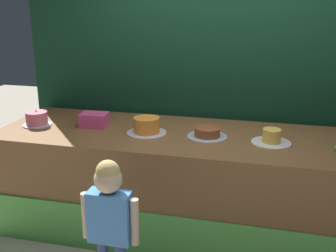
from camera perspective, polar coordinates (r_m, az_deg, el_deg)
stage_platform at (r=3.69m, az=5.37°, el=-8.20°), size 3.75×1.10×0.92m
curtain_backdrop at (r=4.01m, az=7.31°, el=10.43°), size 3.99×0.08×3.15m
child_figure at (r=2.80m, az=-8.18°, el=-11.91°), size 0.41×0.19×1.06m
pink_box at (r=3.82m, az=-10.28°, el=0.89°), size 0.26×0.20×0.12m
cake_far_left at (r=3.98m, az=-17.91°, el=0.96°), size 0.27×0.27×0.16m
cake_left at (r=3.56m, az=-3.03°, el=-0.01°), size 0.35×0.35×0.14m
cake_center at (r=3.48m, az=5.52°, el=-0.99°), size 0.34×0.34×0.08m
cake_right at (r=3.42m, az=14.29°, el=-1.60°), size 0.32×0.32×0.12m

